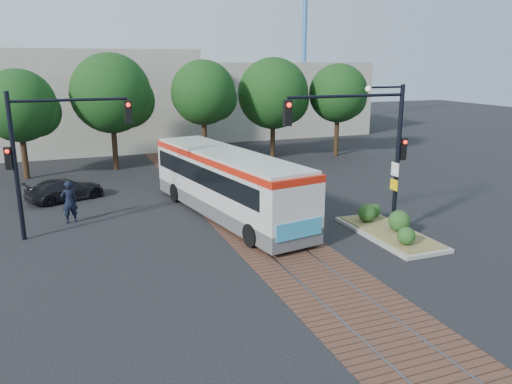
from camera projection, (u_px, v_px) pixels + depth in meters
The scene contains 11 objects.
ground at pixel (275, 242), 20.20m from camera, with size 120.00×120.00×0.00m, color black.
trackbed at pixel (242, 214), 23.81m from camera, with size 3.60×40.00×0.02m.
tree_row at pixel (198, 95), 34.21m from camera, with size 26.40×5.60×7.67m.
warehouses at pixel (145, 99), 45.00m from camera, with size 40.00×13.00×8.00m.
crane at pixel (305, 26), 54.39m from camera, with size 8.00×0.50×18.00m.
city_bus at pixel (227, 181), 23.23m from camera, with size 4.41×11.68×3.06m.
traffic_island at pixel (389, 227), 20.99m from camera, with size 2.20×5.20×1.13m.
signal_pole_main at pixel (373, 138), 19.76m from camera, with size 5.49×0.46×6.00m.
signal_pole_left at pixel (44, 145), 19.92m from camera, with size 4.99×0.34×6.00m.
officer at pixel (69, 202), 22.40m from camera, with size 0.71×0.46×1.94m, color black.
parked_car at pixel (65, 189), 26.16m from camera, with size 1.63×4.01×1.16m, color black.
Camera 1 is at (-7.56, -17.48, 7.09)m, focal length 35.00 mm.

